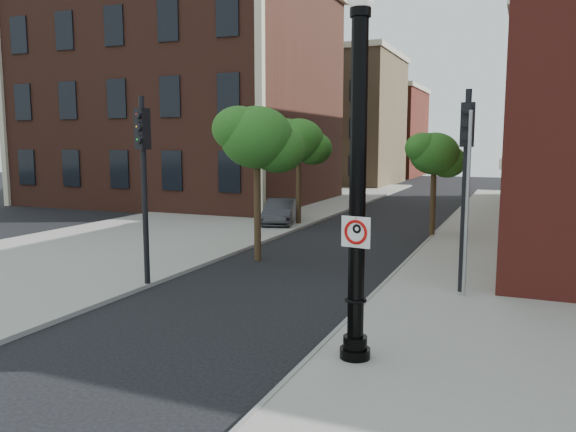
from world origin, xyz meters
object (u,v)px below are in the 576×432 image
at_px(no_parking_sign, 356,232).
at_px(traffic_signal_left, 143,160).
at_px(parked_car, 280,212).
at_px(traffic_signal_right, 466,159).
at_px(lamppost, 357,197).

relative_size(no_parking_sign, traffic_signal_left, 0.10).
bearing_deg(parked_car, traffic_signal_right, -62.13).
bearing_deg(traffic_signal_right, lamppost, -104.56).
distance_m(lamppost, traffic_signal_left, 7.56).
bearing_deg(no_parking_sign, traffic_signal_right, 86.83).
relative_size(lamppost, traffic_signal_left, 1.26).
relative_size(parked_car, traffic_signal_left, 0.74).
distance_m(parked_car, traffic_signal_left, 12.89).
distance_m(traffic_signal_left, traffic_signal_right, 8.59).
xyz_separation_m(lamppost, parked_car, (-8.29, 15.51, -2.45)).
distance_m(no_parking_sign, traffic_signal_right, 5.97).
xyz_separation_m(no_parking_sign, traffic_signal_right, (1.27, 5.72, 1.14)).
xyz_separation_m(lamppost, no_parking_sign, (0.03, -0.17, -0.59)).
relative_size(lamppost, no_parking_sign, 12.08).
relative_size(traffic_signal_left, traffic_signal_right, 0.98).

